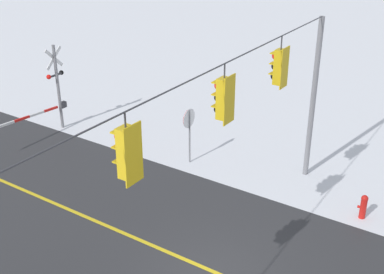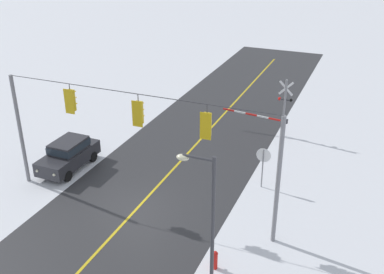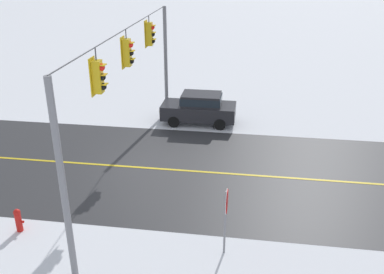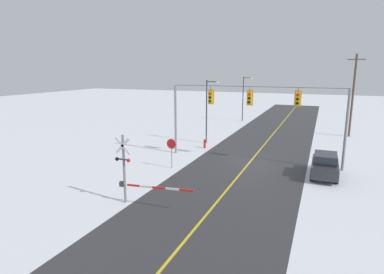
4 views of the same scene
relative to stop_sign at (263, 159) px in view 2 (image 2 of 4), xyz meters
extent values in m
plane|color=white|center=(5.31, 4.40, -1.71)|extent=(160.00, 160.00, 0.00)
cylinder|color=gray|center=(-1.69, 4.40, 1.39)|extent=(0.20, 0.20, 6.20)
cylinder|color=gray|center=(12.31, 4.40, 1.39)|extent=(0.20, 0.20, 6.20)
cylinder|color=#38383D|center=(5.31, 4.40, 4.49)|extent=(14.00, 0.04, 0.04)
cylinder|color=#38383D|center=(1.62, 4.40, 4.28)|extent=(0.04, 0.04, 0.42)
cube|color=gold|center=(1.62, 4.40, 3.53)|extent=(0.34, 0.28, 1.08)
cube|color=gold|center=(1.62, 4.56, 3.53)|extent=(0.52, 0.03, 1.26)
sphere|color=red|center=(1.62, 4.25, 3.85)|extent=(0.24, 0.24, 0.24)
cube|color=gold|center=(1.62, 4.18, 3.93)|extent=(0.26, 0.16, 0.03)
sphere|color=black|center=(1.62, 4.25, 3.53)|extent=(0.24, 0.24, 0.24)
cube|color=gold|center=(1.62, 4.18, 3.61)|extent=(0.26, 0.16, 0.03)
sphere|color=black|center=(1.62, 4.25, 3.21)|extent=(0.24, 0.24, 0.24)
cube|color=gold|center=(1.62, 4.18, 3.29)|extent=(0.26, 0.16, 0.03)
cylinder|color=#38383D|center=(4.98, 4.40, 4.30)|extent=(0.04, 0.04, 0.37)
cube|color=gold|center=(4.98, 4.40, 3.57)|extent=(0.34, 0.28, 1.08)
cube|color=gold|center=(4.98, 4.56, 3.57)|extent=(0.52, 0.03, 1.26)
sphere|color=red|center=(4.98, 4.25, 3.89)|extent=(0.24, 0.24, 0.24)
cube|color=gold|center=(4.98, 4.18, 3.98)|extent=(0.26, 0.16, 0.03)
sphere|color=black|center=(4.98, 4.25, 3.57)|extent=(0.24, 0.24, 0.24)
cube|color=gold|center=(4.98, 4.18, 3.66)|extent=(0.26, 0.16, 0.03)
sphere|color=black|center=(4.98, 4.25, 3.25)|extent=(0.24, 0.24, 0.24)
cube|color=gold|center=(4.98, 4.18, 3.34)|extent=(0.26, 0.16, 0.03)
cylinder|color=#38383D|center=(8.73, 4.40, 4.33)|extent=(0.04, 0.04, 0.32)
cube|color=gold|center=(8.73, 4.40, 3.63)|extent=(0.34, 0.28, 1.08)
cube|color=gold|center=(8.73, 4.56, 3.63)|extent=(0.52, 0.03, 1.26)
sphere|color=red|center=(8.73, 4.25, 3.95)|extent=(0.24, 0.24, 0.24)
cube|color=gold|center=(8.73, 4.18, 4.03)|extent=(0.26, 0.16, 0.03)
sphere|color=black|center=(8.73, 4.25, 3.63)|extent=(0.24, 0.24, 0.24)
cube|color=gold|center=(8.73, 4.18, 3.71)|extent=(0.26, 0.16, 0.03)
sphere|color=black|center=(8.73, 4.25, 3.31)|extent=(0.24, 0.24, 0.24)
cube|color=gold|center=(8.73, 4.18, 3.39)|extent=(0.26, 0.16, 0.03)
cylinder|color=gray|center=(0.00, 0.02, -0.56)|extent=(0.07, 0.07, 2.30)
cylinder|color=#B71414|center=(0.00, -0.02, 0.24)|extent=(0.76, 0.03, 0.76)
cylinder|color=white|center=(0.00, 0.00, 0.24)|extent=(0.80, 0.02, 0.80)
cylinder|color=gray|center=(0.41, -6.99, 0.29)|extent=(0.14, 0.14, 4.00)
cube|color=white|center=(0.41, -7.04, 1.69)|extent=(0.98, 0.04, 0.98)
cube|color=white|center=(0.41, -7.04, 1.69)|extent=(0.98, 0.04, 0.98)
cube|color=#38383D|center=(0.41, -7.03, 0.89)|extent=(0.80, 0.06, 0.08)
sphere|color=black|center=(0.03, -7.09, 0.89)|extent=(0.22, 0.22, 0.22)
sphere|color=red|center=(0.79, -7.09, 0.89)|extent=(0.22, 0.22, 0.22)
cube|color=red|center=(1.00, -6.99, -0.59)|extent=(0.82, 0.08, 0.15)
cube|color=white|center=(1.81, -6.99, -0.54)|extent=(0.82, 0.08, 0.15)
cube|color=red|center=(2.63, -6.99, -0.50)|extent=(0.82, 0.08, 0.15)
cube|color=white|center=(3.44, -6.99, -0.45)|extent=(0.82, 0.08, 0.15)
cube|color=red|center=(4.26, -6.99, -0.40)|extent=(0.82, 0.08, 0.15)
cube|color=#38383D|center=(0.23, -6.99, -0.61)|extent=(0.28, 0.20, 0.28)
cube|color=#2D2D33|center=(11.04, 2.32, -0.99)|extent=(1.76, 4.10, 0.80)
cube|color=#2D2D33|center=(11.04, 2.17, -0.29)|extent=(1.50, 2.13, 0.64)
cube|color=#232D38|center=(11.04, 2.17, -0.29)|extent=(1.53, 2.22, 0.40)
sphere|color=#EFEACC|center=(10.47, 4.39, -0.94)|extent=(0.16, 0.16, 0.16)
sphere|color=#EFEACC|center=(11.61, 4.39, -0.94)|extent=(0.16, 0.16, 0.16)
cylinder|color=black|center=(10.24, 3.59, -1.39)|extent=(0.22, 0.64, 0.64)
cylinder|color=black|center=(11.84, 3.59, -1.39)|extent=(0.22, 0.64, 0.64)
cylinder|color=black|center=(10.24, 1.05, -1.39)|extent=(0.22, 0.64, 0.64)
cylinder|color=black|center=(11.84, 1.05, -1.39)|extent=(0.22, 0.64, 0.64)
cylinder|color=#38383D|center=(-0.49, 9.34, 1.54)|extent=(0.14, 0.14, 6.50)
cylinder|color=#38383D|center=(0.06, 9.34, 4.64)|extent=(1.10, 0.09, 0.09)
ellipsoid|color=beige|center=(0.61, 9.34, 4.54)|extent=(0.44, 0.28, 0.22)
cylinder|color=red|center=(0.13, 7.17, -1.36)|extent=(0.22, 0.22, 0.70)
sphere|color=red|center=(0.13, 7.17, -0.95)|extent=(0.24, 0.24, 0.24)
cylinder|color=red|center=(0.13, 7.03, -1.33)|extent=(0.09, 0.10, 0.09)
camera|label=1|loc=(15.35, 10.31, 8.09)|focal=47.24mm
camera|label=2|loc=(-4.79, 21.58, 11.60)|focal=43.02mm
camera|label=3|loc=(-11.16, -0.57, 7.32)|focal=39.81mm
camera|label=4|loc=(10.62, -21.75, 5.87)|focal=30.18mm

